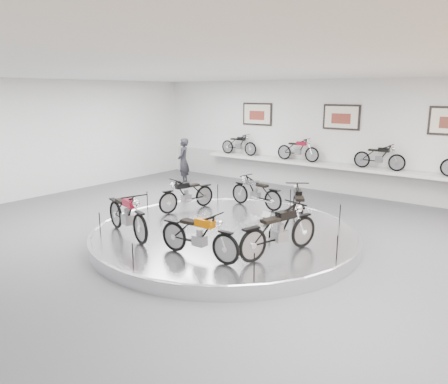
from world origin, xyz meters
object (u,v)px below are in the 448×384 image
Objects in this scene: bike_d at (127,214)px; bike_e at (199,235)px; bike_c at (187,194)px; visitor at (183,161)px; bike_f at (279,230)px; shelf at (335,166)px; bike_b at (256,192)px; display_platform at (225,235)px; bike_a at (298,206)px.

bike_e is (2.21, -0.04, -0.04)m from bike_d.
visitor reaches higher than bike_c.
bike_f is 8.99m from visitor.
shelf is at bearing 96.71° from bike_d.
visitor reaches higher than shelf.
bike_b is at bearing 147.92° from bike_c.
display_platform is 3.59× the size of bike_f.
visitor reaches higher than bike_f.
bike_f is at bearing 81.40° from bike_c.
visitor is at bearing -124.36° from bike_c.
visitor is (-7.39, 5.12, 0.08)m from bike_f.
bike_c reaches higher than shelf.
display_platform is 7.12m from visitor.
bike_e is 1.64m from bike_f.
bike_c is (-1.95, 0.79, 0.61)m from display_platform.
visitor is at bearing 140.82° from display_platform.
display_platform is 2.37m from bike_b.
bike_f reaches higher than bike_e.
bike_a is 1.11× the size of bike_b.
display_platform is 3.72× the size of bike_a.
display_platform is 4.09× the size of bike_c.
bike_d is at bearing -100.41° from shelf.
bike_a is 0.96× the size of visitor.
bike_c is at bearing 14.68° from visitor.
shelf is at bearing 92.25° from bike_e.
bike_a is at bearing 112.44° from bike_c.
display_platform is 3.61× the size of bike_d.
bike_c is 3.69m from bike_e.
bike_e is at bearing 16.03° from bike_d.
bike_d is 1.08× the size of bike_e.
bike_c is 4.10m from bike_f.
visitor is (-6.21, 6.25, 0.12)m from bike_e.
bike_d is (-0.93, -3.95, 0.07)m from bike_b.
display_platform is at bearing 86.51° from bike_f.
bike_c is 2.56m from bike_d.
bike_f is at bearing -18.71° from display_platform.
bike_c is 0.88× the size of bike_d.
shelf is 5.95m from bike_c.
bike_e is (2.66, -2.56, 0.02)m from bike_c.
bike_c is at bearing 66.90° from bike_a.
shelf is 7.02× the size of bike_c.
bike_a is at bearing 161.15° from bike_b.
bike_e is at bearing 15.64° from visitor.
bike_d reaches higher than bike_a.
bike_f is (1.90, -7.04, -0.18)m from shelf.
shelf is 5.17m from bike_a.
bike_a reaches higher than bike_c.
bike_f reaches higher than bike_a.
bike_b reaches higher than shelf.
shelf is at bearing 30.30° from bike_f.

